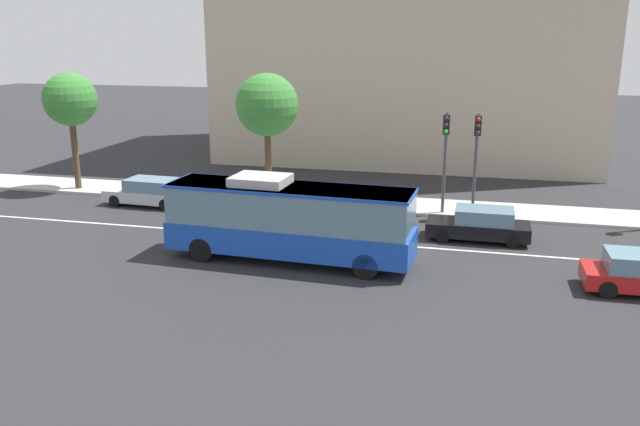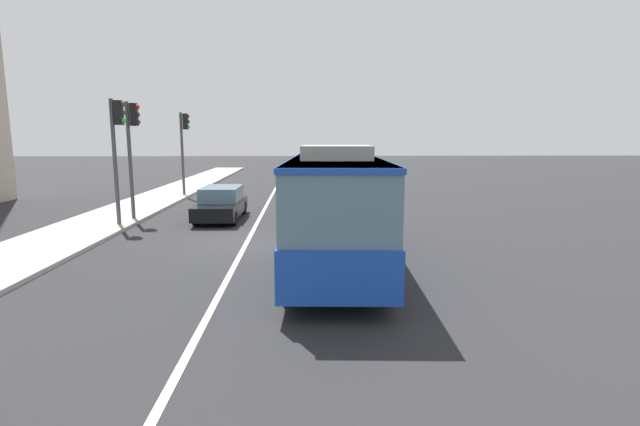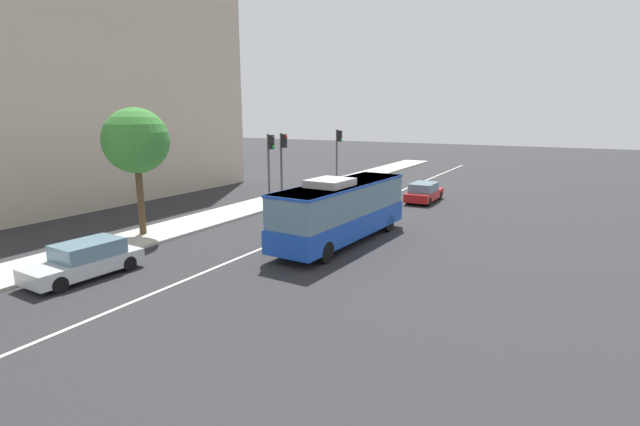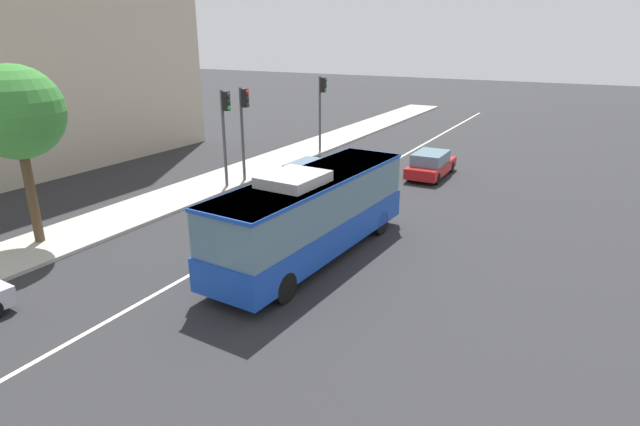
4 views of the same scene
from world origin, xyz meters
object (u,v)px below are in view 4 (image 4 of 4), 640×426
object	(u,v)px
sedan_black	(307,176)
traffic_light_far_corner	(322,101)
traffic_light_near_corner	(244,118)
street_tree_kerbside_centre	(16,113)
traffic_light_mid_block	(225,122)
transit_bus	(313,211)
sedan_red	(431,164)

from	to	relation	value
sedan_black	traffic_light_far_corner	bearing A→B (deg)	-155.76
traffic_light_near_corner	traffic_light_far_corner	bearing A→B (deg)	87.58
traffic_light_far_corner	street_tree_kerbside_centre	size ratio (longest dim) A/B	0.75
sedan_black	traffic_light_mid_block	xyz separation A→B (m)	(-1.86, 3.74, 2.84)
traffic_light_near_corner	traffic_light_mid_block	bearing A→B (deg)	-94.22
transit_bus	traffic_light_mid_block	world-z (taller)	traffic_light_mid_block
transit_bus	street_tree_kerbside_centre	size ratio (longest dim) A/B	1.46
traffic_light_near_corner	sedan_black	bearing A→B (deg)	3.77
transit_bus	traffic_light_far_corner	world-z (taller)	traffic_light_far_corner
traffic_light_mid_block	street_tree_kerbside_centre	bearing A→B (deg)	-99.88
sedan_black	sedan_red	distance (m)	7.64
sedan_red	traffic_light_far_corner	xyz separation A→B (m)	(2.44, 8.56, 2.84)
traffic_light_mid_block	street_tree_kerbside_centre	world-z (taller)	street_tree_kerbside_centre
transit_bus	sedan_red	distance (m)	13.36
transit_bus	traffic_light_near_corner	bearing A→B (deg)	52.41
traffic_light_mid_block	traffic_light_far_corner	distance (m)	10.11
street_tree_kerbside_centre	traffic_light_far_corner	bearing A→B (deg)	-5.23
transit_bus	traffic_light_mid_block	xyz separation A→B (m)	(5.64, 8.39, 1.75)
transit_bus	traffic_light_near_corner	world-z (taller)	traffic_light_near_corner
sedan_black	traffic_light_near_corner	distance (m)	4.66
sedan_black	sedan_red	xyz separation A→B (m)	(5.81, -4.97, 0.00)
sedan_red	sedan_black	bearing A→B (deg)	139.03
traffic_light_near_corner	traffic_light_far_corner	world-z (taller)	same
sedan_black	street_tree_kerbside_centre	xyz separation A→B (m)	(-11.64, 5.41, 4.42)
traffic_light_far_corner	street_tree_kerbside_centre	distance (m)	20.04
traffic_light_near_corner	traffic_light_far_corner	xyz separation A→B (m)	(8.61, -0.08, 0.00)
traffic_light_near_corner	street_tree_kerbside_centre	world-z (taller)	street_tree_kerbside_centre
traffic_light_mid_block	street_tree_kerbside_centre	distance (m)	10.05
traffic_light_mid_block	traffic_light_near_corner	bearing A→B (deg)	87.48
sedan_black	traffic_light_mid_block	bearing A→B (deg)	-62.82
sedan_black	street_tree_kerbside_centre	bearing A→B (deg)	-24.23
transit_bus	street_tree_kerbside_centre	distance (m)	11.38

